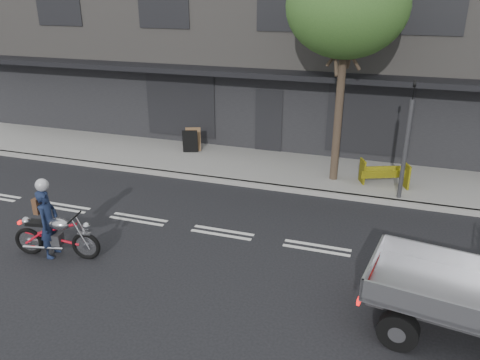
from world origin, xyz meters
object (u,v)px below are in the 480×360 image
at_px(rider, 49,224).
at_px(sandwich_board, 190,141).
at_px(street_tree, 347,6).
at_px(traffic_light_pole, 406,148).
at_px(construction_barrier, 384,175).
at_px(motorcycle, 56,235).

relative_size(rider, sandwich_board, 1.86).
relative_size(street_tree, traffic_light_pole, 1.93).
xyz_separation_m(rider, construction_barrier, (7.07, 6.18, -0.28)).
bearing_deg(rider, sandwich_board, -11.11).
distance_m(traffic_light_pole, sandwich_board, 7.60).
distance_m(traffic_light_pole, construction_barrier, 1.36).
height_order(traffic_light_pole, sandwich_board, traffic_light_pole).
height_order(motorcycle, construction_barrier, motorcycle).
bearing_deg(construction_barrier, street_tree, 171.17).
bearing_deg(rider, street_tree, -50.19).
xyz_separation_m(traffic_light_pole, construction_barrier, (-0.49, 0.61, -1.12)).
bearing_deg(motorcycle, traffic_light_pole, 27.63).
distance_m(traffic_light_pole, rider, 9.42).
height_order(traffic_light_pole, motorcycle, traffic_light_pole).
distance_m(rider, sandwich_board, 7.32).
relative_size(traffic_light_pole, sandwich_board, 4.00).
bearing_deg(rider, traffic_light_pole, -62.93).
xyz_separation_m(motorcycle, rider, (-0.15, -0.00, 0.26)).
bearing_deg(construction_barrier, traffic_light_pole, -51.66).
distance_m(motorcycle, rider, 0.30).
height_order(street_tree, traffic_light_pole, street_tree).
relative_size(motorcycle, rider, 1.27).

